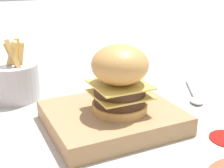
% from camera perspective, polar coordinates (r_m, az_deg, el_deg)
% --- Properties ---
extents(ground_plane, '(6.00, 6.00, 0.00)m').
position_cam_1_polar(ground_plane, '(0.57, 5.76, -9.76)').
color(ground_plane, '#B7B2A8').
extents(serving_board, '(0.24, 0.21, 0.04)m').
position_cam_1_polar(serving_board, '(0.60, 0.00, -6.10)').
color(serving_board, '#A37A51').
rests_on(serving_board, ground_plane).
extents(burger, '(0.10, 0.10, 0.13)m').
position_cam_1_polar(burger, '(0.56, 1.45, 1.05)').
color(burger, tan).
rests_on(burger, serving_board).
extents(fries_basket, '(0.12, 0.12, 0.14)m').
position_cam_1_polar(fries_basket, '(0.75, -17.52, 0.63)').
color(fries_basket, '#B7B7BC').
rests_on(fries_basket, ground_plane).
extents(spoon, '(0.10, 0.15, 0.01)m').
position_cam_1_polar(spoon, '(0.75, 14.90, -2.26)').
color(spoon, silver).
rests_on(spoon, ground_plane).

